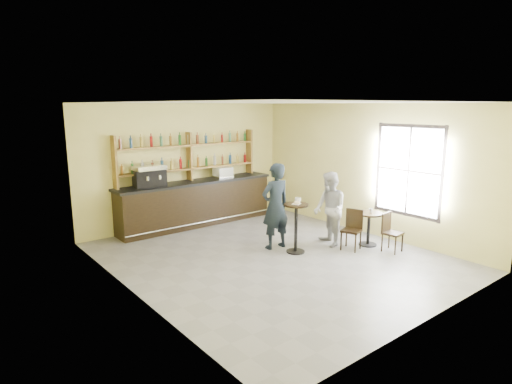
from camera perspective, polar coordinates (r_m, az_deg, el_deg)
floor at (r=9.14m, az=2.17°, el=-8.65°), size 7.00×7.00×0.00m
ceiling at (r=8.58m, az=2.34°, el=11.84°), size 7.00×7.00×0.00m
wall_back at (r=11.56m, az=-9.18°, el=3.66°), size 7.00×0.00×7.00m
wall_front at (r=6.55m, az=22.73°, el=-3.08°), size 7.00×0.00×7.00m
wall_left at (r=7.17m, az=-16.22°, el=-1.44°), size 0.00×7.00×7.00m
wall_right at (r=10.90m, az=14.29°, el=2.98°), size 0.00×7.00×7.00m
window_pane at (r=10.21m, az=19.66°, el=2.68°), size 0.00×2.00×2.00m
window_frame at (r=10.20m, az=19.64°, el=2.67°), size 0.04×1.70×2.10m
shelf_unit at (r=11.43m, az=-8.89°, el=4.64°), size 4.00×0.26×1.40m
liquor_bottles at (r=11.41m, az=-8.92°, el=5.49°), size 3.68×0.10×1.00m
bar_counter at (r=11.47m, az=-7.89°, el=-1.46°), size 4.41×0.86×1.19m
espresso_machine at (r=10.72m, az=-14.03°, el=2.07°), size 0.80×0.58×0.53m
pastry_case at (r=11.78m, az=-4.44°, el=2.62°), size 0.48×0.38×0.29m
pedestal_table at (r=9.30m, az=5.34°, el=-4.84°), size 0.62×0.62×1.08m
napkin at (r=9.16m, az=5.41°, el=-1.59°), size 0.22×0.22×0.00m
donut at (r=9.15m, az=5.50°, el=-1.43°), size 0.15×0.15×0.05m
cup_pedestal at (r=9.31m, az=5.61°, el=-1.06°), size 0.14×0.14×0.10m
man_main at (r=9.44m, az=2.60°, el=-1.90°), size 0.74×0.52×1.92m
cafe_table at (r=10.09m, az=14.77°, el=-4.79°), size 0.70×0.70×0.77m
cup_cafe at (r=10.02m, az=15.06°, el=-2.39°), size 0.10×0.10×0.08m
chair_west at (r=9.68m, az=12.59°, el=-4.99°), size 0.49×0.49×0.89m
chair_south at (r=9.79m, az=17.77°, el=-5.20°), size 0.41×0.41×0.85m
patron_second at (r=9.79m, az=9.78°, el=-2.27°), size 0.92×1.01×1.69m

